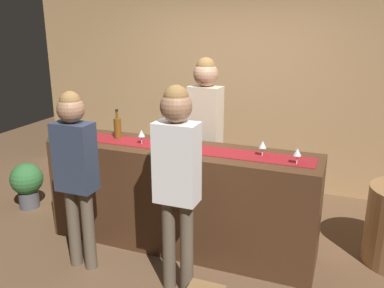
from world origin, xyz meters
The scene contains 14 objects.
ground_plane centered at (0.00, 0.00, 0.00)m, with size 10.00×10.00×0.00m, color brown.
back_wall centered at (0.00, 1.90, 1.45)m, with size 6.00×0.12×2.90m, color tan.
bar_counter centered at (0.00, 0.00, 0.51)m, with size 2.64×0.60×1.03m, color #472B19.
counter_runner_cloth centered at (0.00, 0.00, 1.03)m, with size 2.51×0.28×0.01m, color maroon.
wine_bottle_amber centered at (-0.71, 0.06, 1.14)m, with size 0.07×0.07×0.30m.
wine_bottle_clear centered at (-0.04, 0.04, 1.14)m, with size 0.07×0.07×0.30m.
wine_glass_near_customer centered at (1.09, -0.08, 1.14)m, with size 0.07×0.07×0.14m.
wine_glass_mid_counter centered at (-0.39, -0.03, 1.14)m, with size 0.07×0.07×0.14m.
wine_glass_far_end centered at (0.78, 0.03, 1.14)m, with size 0.07×0.07×0.14m.
bartender centered at (0.05, 0.58, 1.15)m, with size 0.36×0.26×1.83m.
customer_sipping centered at (0.26, -0.67, 1.08)m, with size 0.34×0.24×1.74m.
customer_browsing centered at (-0.69, -0.67, 1.00)m, with size 0.34×0.23×1.63m.
potted_plant_tall centered at (-2.03, 0.95, 0.50)m, with size 0.59×0.59×0.87m.
potted_plant_small centered at (-2.05, 0.13, 0.32)m, with size 0.38×0.38×0.56m.
Camera 1 is at (1.45, -3.41, 2.19)m, focal length 38.39 mm.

